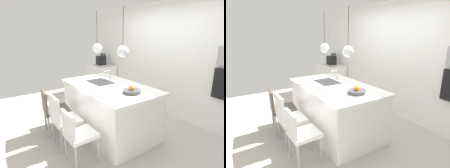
% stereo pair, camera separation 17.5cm
% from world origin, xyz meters
% --- Properties ---
extents(floor, '(6.60, 6.60, 0.00)m').
position_xyz_m(floor, '(0.00, 0.00, 0.00)').
color(floor, '#BCB7AD').
rests_on(floor, ground).
extents(back_wall, '(6.00, 0.10, 2.60)m').
position_xyz_m(back_wall, '(0.00, 1.65, 1.30)').
color(back_wall, white).
rests_on(back_wall, ground).
extents(kitchen_island, '(1.96, 1.14, 0.94)m').
position_xyz_m(kitchen_island, '(0.00, 0.00, 0.47)').
color(kitchen_island, white).
rests_on(kitchen_island, ground).
extents(sink_basin, '(0.56, 0.40, 0.02)m').
position_xyz_m(sink_basin, '(-0.31, 0.00, 0.93)').
color(sink_basin, '#2D2D30').
rests_on(sink_basin, kitchen_island).
extents(faucet, '(0.02, 0.17, 0.22)m').
position_xyz_m(faucet, '(-0.31, 0.21, 1.08)').
color(faucet, silver).
rests_on(faucet, kitchen_island).
extents(fruit_bowl, '(0.30, 0.30, 0.13)m').
position_xyz_m(fruit_bowl, '(0.60, 0.05, 0.98)').
color(fruit_bowl, '#4C4C51').
rests_on(fruit_bowl, kitchen_island).
extents(side_counter, '(1.10, 0.60, 0.88)m').
position_xyz_m(side_counter, '(-2.40, 1.28, 0.44)').
color(side_counter, white).
rests_on(side_counter, ground).
extents(coffee_machine, '(0.20, 0.35, 0.38)m').
position_xyz_m(coffee_machine, '(-2.33, 1.28, 1.04)').
color(coffee_machine, black).
rests_on(coffee_machine, side_counter).
extents(chair_near, '(0.49, 0.50, 0.87)m').
position_xyz_m(chair_near, '(-0.55, -0.93, 0.50)').
color(chair_near, brown).
rests_on(chair_near, ground).
extents(chair_middle, '(0.47, 0.43, 0.92)m').
position_xyz_m(chair_middle, '(-0.02, -0.94, 0.52)').
color(chair_middle, white).
rests_on(chair_middle, ground).
extents(chair_far, '(0.42, 0.44, 0.85)m').
position_xyz_m(chair_far, '(0.54, -0.93, 0.49)').
color(chair_far, white).
rests_on(chair_far, ground).
extents(pendant_light_left, '(0.19, 0.19, 0.79)m').
position_xyz_m(pendant_light_left, '(-0.40, 0.00, 1.61)').
color(pendant_light_left, silver).
extents(pendant_light_right, '(0.19, 0.19, 0.79)m').
position_xyz_m(pendant_light_right, '(0.40, 0.00, 1.61)').
color(pendant_light_right, silver).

